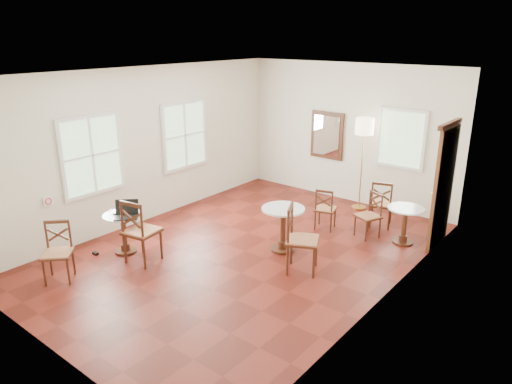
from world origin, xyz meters
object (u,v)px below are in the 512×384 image
Objects in this scene: chair_near_a at (141,231)px; navy_mug at (121,211)px; cafe_table_back at (405,221)px; water_glass at (110,212)px; power_adapter at (95,253)px; cafe_table_mid at (283,224)px; chair_mid_a at (325,209)px; floor_lamp at (364,133)px; chair_near_b at (58,252)px; cafe_table_near at (124,229)px; chair_back_a at (381,204)px; chair_mid_b at (301,239)px; mouse at (115,214)px; chair_back_b at (369,215)px.

navy_mug is (-0.56, 0.05, 0.19)m from chair_near_a.
cafe_table_back is 6.32× the size of water_glass.
cafe_table_mid is at bearing 42.07° from power_adapter.
chair_mid_a is (1.62, 3.06, -0.14)m from chair_near_a.
floor_lamp is (1.61, 4.50, 1.10)m from chair_near_a.
chair_near_b is at bearing -87.39° from navy_mug.
cafe_table_mid is at bearing -140.18° from chair_near_a.
floor_lamp is 17.06× the size of navy_mug.
cafe_table_mid is at bearing 40.42° from cafe_table_near.
cafe_table_mid is 2.22m from chair_back_a.
chair_back_a is at bearing 67.41° from cafe_table_mid.
power_adapter is (-3.23, -4.20, -0.44)m from chair_back_a.
chair_near_b is at bearing -83.06° from water_glass.
power_adapter is at bearing 38.06° from chair_mid_a.
cafe_table_near is 1.20m from chair_near_b.
chair_near_b is 1.10m from water_glass.
cafe_table_back is 0.72× the size of chair_back_a.
cafe_table_back is 2.20m from floor_lamp.
chair_mid_b is at bearing -79.58° from floor_lamp.
cafe_table_near is 0.37m from water_glass.
floor_lamp is at bearing 23.21° from chair_near_b.
chair_mid_a is 7.66× the size of power_adapter.
water_glass is 1.00× the size of power_adapter.
chair_mid_a reaches higher than water_glass.
chair_near_a reaches higher than chair_near_b.
floor_lamp is 5.15m from mouse.
cafe_table_back reaches higher than power_adapter.
chair_near_b is at bearing -68.02° from power_adapter.
chair_mid_b is (0.65, -0.43, 0.05)m from cafe_table_mid.
cafe_table_mid is at bearing 9.06° from chair_near_b.
chair_mid_a is at bearing -143.56° from chair_back_b.
chair_near_a is (-1.54, -1.80, 0.06)m from cafe_table_mid.
chair_near_b is 0.85× the size of chair_mid_b.
cafe_table_near reaches higher than cafe_table_back.
cafe_table_back is 0.35× the size of floor_lamp.
floor_lamp reaches higher than cafe_table_near.
navy_mug is (-3.00, -3.20, 0.32)m from chair_back_b.
chair_mid_a is at bearing -167.11° from cafe_table_back.
chair_back_b is at bearing 58.26° from cafe_table_mid.
cafe_table_mid is 0.83× the size of chair_back_a.
floor_lamp is (2.13, 4.46, 1.22)m from cafe_table_near.
chair_mid_a is at bearing 54.64° from cafe_table_near.
chair_near_a is 11.83× the size of mouse.
cafe_table_near is 0.31m from navy_mug.
cafe_table_near is 3.70m from chair_mid_a.
chair_mid_b is 10.04× the size of power_adapter.
cafe_table_back is 4.93m from navy_mug.
cafe_table_back is 0.63× the size of chair_mid_b.
cafe_table_back is at bearing -49.75° from chair_mid_b.
chair_back_a is at bearing 13.67° from chair_near_b.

